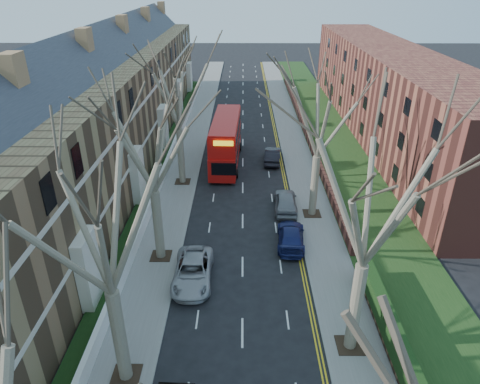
{
  "coord_description": "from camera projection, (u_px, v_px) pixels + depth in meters",
  "views": [
    {
      "loc": [
        -0.01,
        -8.53,
        17.74
      ],
      "look_at": [
        -0.21,
        21.0,
        2.62
      ],
      "focal_mm": 32.0,
      "sensor_mm": 36.0,
      "label": 1
    }
  ],
  "objects": [
    {
      "name": "tree_left_mid",
      "position": [
        97.0,
        208.0,
        16.69
      ],
      "size": [
        10.5,
        10.5,
        14.71
      ],
      "color": "#6E634E",
      "rests_on": "ground"
    },
    {
      "name": "pavement_left",
      "position": [
        192.0,
        142.0,
        50.4
      ],
      "size": [
        3.0,
        102.0,
        0.12
      ],
      "primitive_type": "cube",
      "color": "slate",
      "rests_on": "ground"
    },
    {
      "name": "car_left_far",
      "position": [
        193.0,
        271.0,
        27.37
      ],
      "size": [
        2.45,
        5.26,
        1.46
      ],
      "primitive_type": "imported",
      "rotation": [
        0.0,
        0.0,
        0.01
      ],
      "color": "#9E9EA3",
      "rests_on": "ground"
    },
    {
      "name": "double_decker_bus",
      "position": [
        226.0,
        142.0,
        43.85
      ],
      "size": [
        3.17,
        11.34,
        4.69
      ],
      "rotation": [
        0.0,
        0.0,
        3.1
      ],
      "color": "#AF0F0C",
      "rests_on": "ground"
    },
    {
      "name": "flats_right",
      "position": [
        387.0,
        92.0,
        51.57
      ],
      "size": [
        13.97,
        54.0,
        10.0
      ],
      "color": "brown",
      "rests_on": "ground"
    },
    {
      "name": "front_wall_left",
      "position": [
        167.0,
        164.0,
        43.03
      ],
      "size": [
        0.3,
        78.0,
        1.0
      ],
      "color": "white",
      "rests_on": "ground"
    },
    {
      "name": "car_right_mid",
      "position": [
        286.0,
        201.0,
        35.67
      ],
      "size": [
        2.04,
        4.7,
        1.58
      ],
      "primitive_type": "imported",
      "rotation": [
        0.0,
        0.0,
        3.1
      ],
      "color": "gray",
      "rests_on": "ground"
    },
    {
      "name": "car_right_far",
      "position": [
        272.0,
        155.0,
        44.81
      ],
      "size": [
        2.0,
        4.63,
        1.48
      ],
      "primitive_type": "imported",
      "rotation": [
        0.0,
        0.0,
        3.04
      ],
      "color": "black",
      "rests_on": "ground"
    },
    {
      "name": "tree_left_dist",
      "position": [
        176.0,
        82.0,
        36.28
      ],
      "size": [
        10.5,
        10.5,
        14.71
      ],
      "color": "#6E634E",
      "rests_on": "ground"
    },
    {
      "name": "tree_left_far",
      "position": [
        148.0,
        132.0,
        25.74
      ],
      "size": [
        10.15,
        10.15,
        14.22
      ],
      "color": "#6E634E",
      "rests_on": "ground"
    },
    {
      "name": "pavement_right",
      "position": [
        294.0,
        142.0,
        50.32
      ],
      "size": [
        3.0,
        102.0,
        0.12
      ],
      "primitive_type": "cube",
      "color": "slate",
      "rests_on": "ground"
    },
    {
      "name": "tree_right_mid",
      "position": [
        375.0,
        187.0,
        18.4
      ],
      "size": [
        10.5,
        10.5,
        14.71
      ],
      "color": "#6E634E",
      "rests_on": "ground"
    },
    {
      "name": "grass_verge_right",
      "position": [
        332.0,
        141.0,
        50.25
      ],
      "size": [
        6.0,
        102.0,
        0.06
      ],
      "color": "#193613",
      "rests_on": "ground"
    },
    {
      "name": "tree_right_far",
      "position": [
        321.0,
        105.0,
        31.01
      ],
      "size": [
        10.15,
        10.15,
        14.22
      ],
      "color": "#6E634E",
      "rests_on": "ground"
    },
    {
      "name": "terrace_left",
      "position": [
        100.0,
        117.0,
        40.83
      ],
      "size": [
        9.7,
        78.0,
        13.6
      ],
      "color": "brown",
      "rests_on": "ground"
    },
    {
      "name": "car_right_near",
      "position": [
        291.0,
        236.0,
        31.13
      ],
      "size": [
        2.32,
        4.9,
        1.38
      ],
      "primitive_type": "imported",
      "rotation": [
        0.0,
        0.0,
        3.06
      ],
      "color": "navy",
      "rests_on": "ground"
    }
  ]
}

